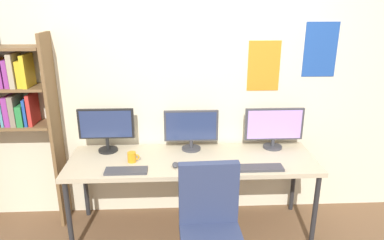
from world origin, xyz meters
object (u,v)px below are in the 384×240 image
monitor_center (191,128)px  computer_mouse (175,165)px  monitor_right (274,127)px  bookshelf (0,97)px  coffee_mug (132,157)px  keyboard_right (260,168)px  desk (192,164)px  monitor_left (106,127)px  keyboard_left (126,171)px

monitor_center → computer_mouse: size_ratio=5.28×
monitor_right → computer_mouse: size_ratio=5.77×
bookshelf → coffee_mug: size_ratio=18.94×
computer_mouse → coffee_mug: size_ratio=0.91×
keyboard_right → coffee_mug: bearing=170.0°
desk → monitor_right: size_ratio=3.99×
desk → bookshelf: size_ratio=1.10×
monitor_left → computer_mouse: bearing=-29.9°
desk → bookshelf: bearing=172.3°
bookshelf → keyboard_left: size_ratio=5.73×
desk → monitor_left: 0.86m
desk → keyboard_left: size_ratio=6.31×
keyboard_left → monitor_right: bearing=18.2°
monitor_right → keyboard_right: (-0.22, -0.44, -0.21)m
monitor_left → keyboard_right: monitor_left is taller
monitor_left → keyboard_left: (0.22, -0.44, -0.23)m
monitor_left → computer_mouse: size_ratio=5.31×
keyboard_left → coffee_mug: (0.03, 0.19, 0.04)m
bookshelf → monitor_left: 0.96m
monitor_right → keyboard_right: bearing=-116.9°
keyboard_left → keyboard_right: (1.12, 0.00, 0.00)m
desk → monitor_right: (0.78, 0.21, 0.27)m
bookshelf → monitor_right: bookshelf is taller
monitor_center → coffee_mug: monitor_center is taller
monitor_center → monitor_left: bearing=-180.0°
bookshelf → keyboard_right: bookshelf is taller
monitor_center → keyboard_right: bearing=-38.3°
monitor_left → computer_mouse: (0.63, -0.36, -0.22)m
desk → coffee_mug: size_ratio=20.83×
keyboard_left → computer_mouse: bearing=10.9°
monitor_left → keyboard_left: monitor_left is taller
keyboard_right → monitor_center: bearing=141.7°
monitor_left → coffee_mug: monitor_left is taller
desk → keyboard_right: bearing=-22.3°
desk → keyboard_right: 0.61m
desk → bookshelf: bookshelf is taller
monitor_right → computer_mouse: (-0.94, -0.36, -0.20)m
monitor_left → monitor_right: size_ratio=0.92×
monitor_left → bookshelf: bearing=178.9°
bookshelf → keyboard_left: (1.14, -0.46, -0.53)m
keyboard_left → computer_mouse: size_ratio=3.65×
monitor_right → keyboard_left: 1.43m
coffee_mug → monitor_center: bearing=25.3°
keyboard_right → bookshelf: bearing=168.5°
desk → coffee_mug: (-0.53, -0.04, 0.10)m
keyboard_left → monitor_left: bearing=116.9°
coffee_mug → monitor_right: bearing=10.8°
bookshelf → computer_mouse: bookshelf is taller
desk → monitor_center: monitor_center is taller
coffee_mug → keyboard_right: bearing=-10.0°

